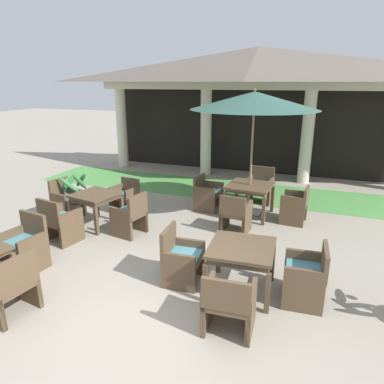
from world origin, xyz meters
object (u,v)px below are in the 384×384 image
Objects in this scene: patio_chair_near_foreground_south at (229,303)px; patio_table_far_back at (250,189)px; patio_chair_near_foreground_west at (181,258)px; patio_table_mid_right at (95,198)px; terracotta_urn at (300,210)px; patio_chair_far_back_west at (207,194)px; patio_chair_mid_right_east at (130,216)px; patio_chair_mid_right_south at (60,222)px; patio_umbrella_far_back at (254,101)px; patio_chair_mid_left_east at (10,287)px; patio_chair_mid_left_north at (25,245)px; potted_palm_left_edge at (75,201)px; patio_chair_mid_right_west at (66,200)px; patio_chair_mid_right_north at (126,196)px; patio_chair_near_foreground_east at (307,275)px; patio_chair_far_back_east at (296,205)px; patio_chair_far_back_south at (235,214)px; patio_table_near_foreground at (242,252)px; patio_chair_far_back_north at (260,186)px.

patio_table_far_back is (-0.57, 4.09, 0.25)m from patio_chair_near_foreground_south.
patio_table_mid_right is at bearing -122.95° from patio_chair_near_foreground_west.
terracotta_urn is at bearing 14.25° from patio_table_far_back.
patio_chair_far_back_west is at bearing 107.77° from patio_chair_near_foreground_south.
patio_chair_mid_right_east reaches higher than patio_chair_near_foreground_south.
patio_chair_mid_right_south reaches higher than terracotta_urn.
patio_table_far_back is at bearing 30.06° from patio_table_mid_right.
patio_chair_mid_left_east is at bearing -115.30° from patio_umbrella_far_back.
patio_chair_mid_left_east is 6.14m from terracotta_urn.
patio_table_mid_right is at bearing 90.00° from patio_chair_mid_right_south.
patio_chair_mid_left_north reaches higher than patio_chair_mid_right_east.
patio_table_mid_right is 4.68m from terracotta_urn.
potted_palm_left_edge is at bearing 127.89° from patio_chair_mid_right_south.
patio_chair_mid_right_west reaches higher than terracotta_urn.
patio_chair_mid_right_east is 3.93m from terracotta_urn.
patio_chair_mid_left_north is 2.95m from patio_chair_mid_right_north.
patio_chair_near_foreground_east is 1.88m from patio_chair_near_foreground_west.
patio_umbrella_far_back reaches higher than patio_chair_mid_right_south.
terracotta_urn is (4.01, 1.10, -0.22)m from patio_chair_mid_right_north.
patio_chair_mid_left_north is 1.05m from patio_chair_mid_right_south.
patio_chair_mid_right_west is 3.36m from patio_chair_far_back_west.
terracotta_urn is (0.10, 0.38, -0.24)m from patio_chair_far_back_east.
patio_chair_near_foreground_west reaches higher than patio_chair_far_back_west.
patio_chair_near_foreground_south is 4.14m from patio_table_far_back.
patio_chair_mid_right_east is 2.18m from patio_chair_far_back_south.
patio_chair_mid_left_north reaches higher than patio_table_near_foreground.
patio_chair_far_back_north is at bearing 90.00° from patio_chair_far_back_south.
patio_chair_far_back_south reaches higher than terracotta_urn.
patio_table_far_back is 1.09m from patio_chair_far_back_east.
patio_chair_mid_right_east is 3.69m from patio_chair_far_back_north.
patio_umbrella_far_back is at bearing 90.00° from patio_chair_far_back_north.
patio_chair_mid_left_east is 3.65m from patio_chair_mid_right_west.
potted_palm_left_edge is at bearing 35.31° from patio_chair_far_back_north.
patio_chair_mid_left_east is 1.14× the size of patio_chair_mid_right_north.
patio_chair_near_foreground_south is 2.11× the size of terracotta_urn.
patio_chair_far_back_east is at bearing -130.01° from patio_chair_mid_left_north.
patio_chair_mid_right_north is at bearing -164.22° from patio_table_far_back.
potted_palm_left_edge is (0.06, 0.24, -0.08)m from patio_chair_mid_right_west.
patio_umbrella_far_back reaches higher than patio_chair_near_foreground_east.
patio_chair_mid_right_north is (-3.42, 3.29, -0.02)m from patio_chair_near_foreground_south.
patio_chair_near_foreground_west is at bearing -97.65° from patio_table_far_back.
patio_chair_mid_right_north is at bearing 134.80° from patio_chair_mid_right_west.
patio_chair_mid_right_south reaches higher than patio_chair_far_back_north.
patio_chair_near_foreground_south reaches higher than patio_chair_far_back_south.
patio_chair_near_foreground_south is at bearing 177.40° from patio_chair_far_back_east.
patio_chair_far_back_west is 0.90× the size of patio_chair_far_back_north.
potted_palm_left_edge reaches higher than patio_table_far_back.
patio_chair_mid_left_east is 5.02m from patio_chair_far_back_west.
patio_chair_mid_right_north is (0.18, 0.95, -0.23)m from patio_table_mid_right.
patio_chair_far_back_west is (-2.12, 0.16, -0.01)m from patio_chair_far_back_east.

